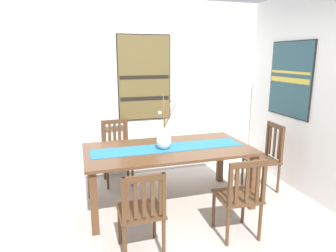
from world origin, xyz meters
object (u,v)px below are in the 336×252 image
at_px(chair_1, 240,196).
at_px(chair_3, 265,157).
at_px(centerpiece_vase, 164,140).
at_px(painting_on_side_wall, 290,79).
at_px(dining_table, 168,155).
at_px(chair_0, 141,211).
at_px(chair_2, 117,151).
at_px(painting_on_back_wall, 144,78).

relative_size(chair_1, chair_3, 0.93).
height_order(centerpiece_vase, painting_on_side_wall, painting_on_side_wall).
height_order(dining_table, chair_3, chair_3).
xyz_separation_m(dining_table, chair_0, (-0.54, -0.93, -0.19)).
height_order(centerpiece_vase, chair_3, centerpiece_vase).
relative_size(chair_1, chair_2, 0.95).
distance_m(chair_1, chair_2, 2.08).
relative_size(chair_2, chair_3, 0.98).
height_order(centerpiece_vase, chair_2, centerpiece_vase).
distance_m(chair_0, chair_2, 1.82).
xyz_separation_m(chair_1, painting_on_back_wall, (-0.53, 2.05, 1.07)).
xyz_separation_m(chair_3, painting_on_back_wall, (-1.48, 1.10, 1.06)).
distance_m(dining_table, chair_0, 1.10).
bearing_deg(chair_3, chair_0, -154.26).
height_order(dining_table, painting_on_back_wall, painting_on_back_wall).
height_order(chair_2, painting_on_side_wall, painting_on_side_wall).
bearing_deg(painting_on_back_wall, dining_table, -87.77).
bearing_deg(centerpiece_vase, chair_0, -118.06).
bearing_deg(chair_3, painting_on_back_wall, 143.29).
bearing_deg(centerpiece_vase, chair_2, 116.82).
height_order(painting_on_back_wall, painting_on_side_wall, painting_on_back_wall).
relative_size(dining_table, chair_1, 2.34).
relative_size(chair_0, painting_on_side_wall, 0.82).
xyz_separation_m(dining_table, chair_3, (1.44, 0.02, -0.18)).
bearing_deg(chair_2, chair_1, -60.49).
bearing_deg(dining_table, chair_3, 0.97).
xyz_separation_m(chair_0, chair_3, (1.98, 0.96, 0.01)).
distance_m(chair_2, chair_3, 2.16).
distance_m(centerpiece_vase, chair_2, 1.11).
xyz_separation_m(chair_2, painting_on_back_wall, (0.49, 0.24, 1.05)).
distance_m(centerpiece_vase, chair_1, 1.12).
bearing_deg(painting_on_side_wall, chair_1, -141.50).
bearing_deg(dining_table, chair_1, -62.19).
relative_size(centerpiece_vase, chair_1, 0.77).
bearing_deg(painting_on_back_wall, chair_3, -36.71).
height_order(dining_table, chair_0, chair_0).
bearing_deg(painting_on_side_wall, painting_on_back_wall, 153.09).
distance_m(chair_2, painting_on_back_wall, 1.18).
height_order(chair_1, painting_on_back_wall, painting_on_back_wall).
relative_size(dining_table, chair_0, 2.38).
bearing_deg(chair_0, painting_on_side_wall, 24.54).
height_order(chair_1, chair_3, chair_3).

